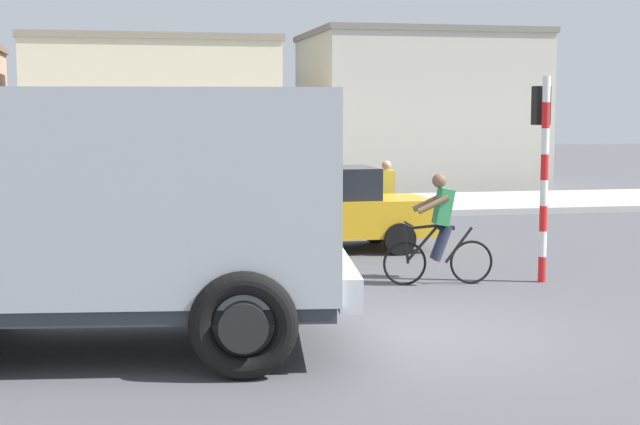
# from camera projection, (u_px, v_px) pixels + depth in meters

# --- Properties ---
(ground_plane) EXTENTS (120.00, 120.00, 0.00)m
(ground_plane) POSITION_uv_depth(u_px,v_px,m) (404.00, 331.00, 11.60)
(ground_plane) COLOR #4C4C51
(sidewalk_far) EXTENTS (80.00, 5.00, 0.16)m
(sidewalk_far) POSITION_uv_depth(u_px,v_px,m) (246.00, 208.00, 25.58)
(sidewalk_far) COLOR #ADADA8
(sidewalk_far) RESTS_ON ground
(truck_foreground) EXTENTS (5.71, 3.39, 2.90)m
(truck_foreground) POSITION_uv_depth(u_px,v_px,m) (100.00, 202.00, 10.46)
(truck_foreground) COLOR #B2B7BC
(truck_foreground) RESTS_ON ground
(cyclist) EXTENTS (1.73, 0.50, 1.72)m
(cyclist) POSITION_uv_depth(u_px,v_px,m) (439.00, 229.00, 14.59)
(cyclist) COLOR black
(cyclist) RESTS_ON ground
(traffic_light_pole) EXTENTS (0.24, 0.43, 3.20)m
(traffic_light_pole) POSITION_uv_depth(u_px,v_px,m) (543.00, 150.00, 14.76)
(traffic_light_pole) COLOR red
(traffic_light_pole) RESTS_ON ground
(car_red_near) EXTENTS (4.27, 2.53, 1.60)m
(car_red_near) POSITION_uv_depth(u_px,v_px,m) (284.00, 193.00, 21.65)
(car_red_near) COLOR #234C9E
(car_red_near) RESTS_ON ground
(car_white_mid) EXTENTS (4.00, 1.88, 1.60)m
(car_white_mid) POSITION_uv_depth(u_px,v_px,m) (323.00, 208.00, 18.15)
(car_white_mid) COLOR gold
(car_white_mid) RESTS_ON ground
(pedestrian_near_kerb) EXTENTS (0.34, 0.22, 1.62)m
(pedestrian_near_kerb) POSITION_uv_depth(u_px,v_px,m) (386.00, 197.00, 20.25)
(pedestrian_near_kerb) COLOR #2D334C
(pedestrian_near_kerb) RESTS_ON ground
(building_mid_block) EXTENTS (7.90, 6.23, 4.99)m
(building_mid_block) POSITION_uv_depth(u_px,v_px,m) (151.00, 116.00, 31.22)
(building_mid_block) COLOR beige
(building_mid_block) RESTS_ON ground
(building_corner_right) EXTENTS (7.80, 6.40, 5.44)m
(building_corner_right) POSITION_uv_depth(u_px,v_px,m) (417.00, 109.00, 33.98)
(building_corner_right) COLOR #B2AD9E
(building_corner_right) RESTS_ON ground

